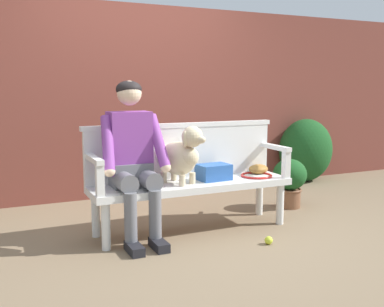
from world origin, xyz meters
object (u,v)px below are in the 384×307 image
Objects in this scene: dog_on_bench at (182,155)px; tennis_racket at (256,175)px; garden_bench at (192,188)px; potted_plant at (290,180)px; person_seated at (132,154)px; sports_bag at (213,172)px; baseball_glove at (258,169)px; tennis_ball at (269,240)px.

dog_on_bench is 0.80m from tennis_racket.
garden_bench is 1.28m from potted_plant.
person_seated reaches higher than garden_bench.
garden_bench is at bearing 179.31° from tennis_racket.
dog_on_bench is 1.79× the size of sports_bag.
sports_bag reaches higher than baseball_glove.
dog_on_bench is (0.42, -0.03, -0.03)m from person_seated.
garden_bench is at bearing 17.19° from dog_on_bench.
potted_plant is (0.59, 0.28, -0.15)m from tennis_racket.
tennis_ball is (0.40, -0.60, -0.34)m from garden_bench.
dog_on_bench is at bearing 132.63° from tennis_ball.
garden_bench is 0.33m from dog_on_bench.
tennis_racket is 1.10× the size of potted_plant.
dog_on_bench is 7.60× the size of tennis_ball.
dog_on_bench is 2.28× the size of baseball_glove.
potted_plant is at bearing 9.01° from person_seated.
baseball_glove is 0.43× the size of potted_plant.
sports_bag is at bearing 6.69° from dog_on_bench.
baseball_glove is at bearing 64.14° from tennis_ball.
tennis_ball is at bearing -47.37° from dog_on_bench.
potted_plant is at bearing 14.74° from sports_bag.
dog_on_bench is at bearing -173.31° from sports_bag.
person_seated is at bearing -170.99° from potted_plant.
potted_plant is (1.36, 0.31, -0.39)m from dog_on_bench.
dog_on_bench reaches higher than sports_bag.
tennis_racket is 0.45m from sports_bag.
tennis_racket is at bearing -0.69° from garden_bench.
potted_plant is (1.04, 0.27, -0.21)m from sports_bag.
person_seated reaches higher than tennis_racket.
baseball_glove is at bearing 3.70° from person_seated.
sports_bag is at bearing 0.78° from person_seated.
garden_bench is 1.37× the size of person_seated.
baseball_glove reaches higher than tennis_racket.
potted_plant is at bearing 12.46° from garden_bench.
tennis_ball is at bearing -134.09° from potted_plant.
tennis_ball is 0.13× the size of potted_plant.
sports_bag is at bearing 159.65° from baseball_glove.
tennis_ball is (-0.32, -0.67, -0.45)m from baseball_glove.
baseball_glove is 0.52m from sports_bag.
dog_on_bench is at bearing 159.19° from baseball_glove.
baseball_glove is at bearing 5.86° from garden_bench.
dog_on_bench is (-0.11, -0.03, 0.31)m from garden_bench.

